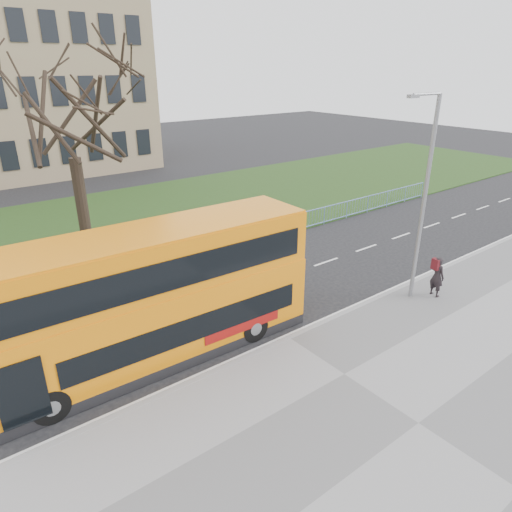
# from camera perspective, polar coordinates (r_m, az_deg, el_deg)

# --- Properties ---
(ground) EXTENTS (120.00, 120.00, 0.00)m
(ground) POSITION_cam_1_polar(r_m,az_deg,el_deg) (17.27, 0.69, -8.26)
(ground) COLOR black
(ground) RESTS_ON ground
(pavement) EXTENTS (80.00, 10.50, 0.12)m
(pavement) POSITION_cam_1_polar(r_m,az_deg,el_deg) (13.65, 19.62, -19.25)
(pavement) COLOR slate
(pavement) RESTS_ON ground
(kerb) EXTENTS (80.00, 0.20, 0.14)m
(kerb) POSITION_cam_1_polar(r_m,az_deg,el_deg) (16.23, 4.14, -10.26)
(kerb) COLOR gray
(kerb) RESTS_ON ground
(grass_verge) EXTENTS (80.00, 15.40, 0.08)m
(grass_verge) POSITION_cam_1_polar(r_m,az_deg,el_deg) (28.87, -17.22, 3.88)
(grass_verge) COLOR #233B15
(grass_verge) RESTS_ON ground
(guard_railing) EXTENTS (40.00, 0.12, 1.10)m
(guard_railing) POSITION_cam_1_polar(r_m,az_deg,el_deg) (22.03, -10.00, 0.15)
(guard_railing) COLOR #779AD4
(guard_railing) RESTS_ON ground
(bare_tree) EXTENTS (8.19, 8.19, 11.70)m
(bare_tree) POSITION_cam_1_polar(r_m,az_deg,el_deg) (22.65, -22.08, 13.65)
(bare_tree) COLOR black
(bare_tree) RESTS_ON grass_verge
(yellow_bus) EXTENTS (10.39, 2.77, 4.32)m
(yellow_bus) POSITION_cam_1_polar(r_m,az_deg,el_deg) (14.65, -12.42, -4.52)
(yellow_bus) COLOR orange
(yellow_bus) RESTS_ON ground
(pedestrian) EXTENTS (0.47, 0.66, 1.70)m
(pedestrian) POSITION_cam_1_polar(r_m,az_deg,el_deg) (19.93, 21.68, -2.39)
(pedestrian) COLOR black
(pedestrian) RESTS_ON pavement
(street_lamp) EXTENTS (1.68, 0.29, 7.93)m
(street_lamp) POSITION_cam_1_polar(r_m,az_deg,el_deg) (18.29, 20.20, 7.34)
(street_lamp) COLOR gray
(street_lamp) RESTS_ON pavement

